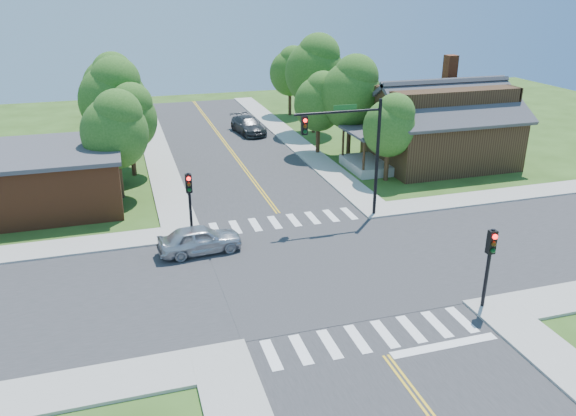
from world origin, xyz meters
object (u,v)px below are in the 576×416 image
object	(u,v)px
signal_mast_ne	(352,141)
signal_pole_nw	(189,193)
signal_pole_se	(490,254)
house_ne	(440,122)
car_dgrey	(248,126)
car_silver	(200,240)

from	to	relation	value
signal_mast_ne	signal_pole_nw	distance (m)	9.76
signal_pole_nw	signal_pole_se	bearing A→B (deg)	-45.00
signal_pole_nw	house_ne	world-z (taller)	house_ne
signal_pole_nw	car_dgrey	size ratio (longest dim) A/B	0.69
signal_mast_ne	car_silver	size ratio (longest dim) A/B	1.59
signal_pole_se	car_silver	size ratio (longest dim) A/B	0.84
house_ne	car_silver	world-z (taller)	house_ne
signal_pole_se	signal_pole_nw	distance (m)	15.84
signal_pole_se	house_ne	bearing A→B (deg)	64.42
signal_mast_ne	car_dgrey	size ratio (longest dim) A/B	1.30
signal_mast_ne	car_silver	distance (m)	10.44
house_ne	car_dgrey	world-z (taller)	house_ne
signal_pole_se	car_dgrey	size ratio (longest dim) A/B	0.69
car_dgrey	signal_pole_se	bearing A→B (deg)	-93.13
house_ne	signal_mast_ne	bearing A→B (deg)	-142.32
signal_pole_nw	car_silver	xyz separation A→B (m)	(0.15, -2.08, -1.91)
house_ne	car_dgrey	size ratio (longest dim) A/B	2.35
signal_pole_se	signal_pole_nw	bearing A→B (deg)	135.00
signal_pole_se	house_ne	distance (m)	22.03
house_ne	car_silver	bearing A→B (deg)	-152.43
signal_pole_se	car_silver	xyz separation A→B (m)	(-11.05, 9.12, -1.91)
car_silver	car_dgrey	bearing A→B (deg)	-23.61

